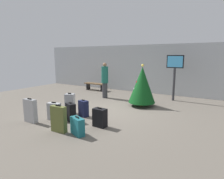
% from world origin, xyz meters
% --- Properties ---
extents(ground_plane, '(16.00, 16.00, 0.00)m').
position_xyz_m(ground_plane, '(0.00, 0.00, 0.00)').
color(ground_plane, '#665E54').
extents(back_wall, '(16.00, 0.20, 2.92)m').
position_xyz_m(back_wall, '(0.00, 4.79, 1.46)').
color(back_wall, '#B7BCC1').
rests_on(back_wall, ground_plane).
extents(holiday_tree, '(1.20, 1.20, 1.90)m').
position_xyz_m(holiday_tree, '(0.96, 1.55, 0.98)').
color(holiday_tree, '#4C3319').
rests_on(holiday_tree, ground_plane).
extents(flight_info_kiosk, '(0.83, 0.12, 2.29)m').
position_xyz_m(flight_info_kiosk, '(1.93, 3.40, 1.59)').
color(flight_info_kiosk, '#333338').
rests_on(flight_info_kiosk, ground_plane).
extents(waiting_bench, '(1.54, 0.44, 0.48)m').
position_xyz_m(waiting_bench, '(-3.20, 3.69, 0.36)').
color(waiting_bench, brown).
rests_on(waiting_bench, ground_plane).
extents(traveller_0, '(0.43, 0.43, 1.89)m').
position_xyz_m(traveller_0, '(-1.41, 2.13, 1.00)').
color(traveller_0, '#333338').
rests_on(traveller_0, ground_plane).
extents(suitcase_0, '(0.46, 0.37, 0.67)m').
position_xyz_m(suitcase_0, '(-0.39, -1.61, 0.32)').
color(suitcase_0, black).
rests_on(suitcase_0, ground_plane).
extents(suitcase_1, '(0.45, 0.29, 0.64)m').
position_xyz_m(suitcase_1, '(0.79, -1.53, 0.30)').
color(suitcase_1, black).
rests_on(suitcase_1, ground_plane).
extents(suitcase_2, '(0.55, 0.38, 0.55)m').
position_xyz_m(suitcase_2, '(0.60, -2.39, 0.26)').
color(suitcase_2, '#19606B').
rests_on(suitcase_2, ground_plane).
extents(suitcase_3, '(0.43, 0.39, 0.84)m').
position_xyz_m(suitcase_3, '(-1.00, -1.00, 0.40)').
color(suitcase_3, '#9EA0A5').
rests_on(suitcase_3, ground_plane).
extents(suitcase_4, '(0.51, 0.18, 0.84)m').
position_xyz_m(suitcase_4, '(-1.49, -2.40, 0.40)').
color(suitcase_4, '#9EA0A5').
rests_on(suitcase_4, ground_plane).
extents(suitcase_5, '(0.51, 0.19, 0.83)m').
position_xyz_m(suitcase_5, '(-0.02, -2.51, 0.40)').
color(suitcase_5, '#59602D').
rests_on(suitcase_5, ground_plane).
extents(suitcase_6, '(0.51, 0.29, 0.65)m').
position_xyz_m(suitcase_6, '(-0.99, -1.81, 0.31)').
color(suitcase_6, '#9EA0A5').
rests_on(suitcase_6, ground_plane).
extents(suitcase_7, '(0.41, 0.31, 0.65)m').
position_xyz_m(suitcase_7, '(-0.33, -0.99, 0.31)').
color(suitcase_7, '#141938').
rests_on(suitcase_7, ground_plane).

